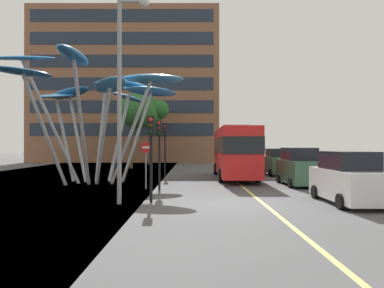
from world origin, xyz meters
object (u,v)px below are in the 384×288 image
object	(u,v)px
street_lamp	(126,74)
no_entry_sign	(147,158)
red_bus	(235,150)
traffic_light_kerb_far	(160,140)
traffic_light_kerb_near	(152,140)
car_parked_near	(349,179)
traffic_light_island_mid	(166,139)
car_parked_mid	(300,168)
car_parked_far	(280,163)
leaf_sculpture	(100,89)

from	to	relation	value
street_lamp	no_entry_sign	xyz separation A→B (m)	(0.19, 4.90, -3.60)
red_bus	traffic_light_kerb_far	distance (m)	8.57
traffic_light_kerb_far	street_lamp	bearing A→B (deg)	-103.62
traffic_light_kerb_near	car_parked_near	size ratio (longest dim) A/B	0.82
traffic_light_island_mid	car_parked_near	distance (m)	14.58
traffic_light_island_mid	car_parked_mid	bearing A→B (deg)	-31.13
car_parked_near	street_lamp	xyz separation A→B (m)	(-9.17, -0.11, 4.31)
traffic_light_kerb_far	car_parked_mid	bearing A→B (deg)	17.74
traffic_light_kerb_near	no_entry_sign	world-z (taller)	traffic_light_kerb_near
car_parked_far	street_lamp	bearing A→B (deg)	-125.01
car_parked_near	car_parked_far	size ratio (longest dim) A/B	1.15
leaf_sculpture	no_entry_sign	xyz separation A→B (m)	(3.41, -3.10, -4.27)
leaf_sculpture	traffic_light_kerb_near	bearing A→B (deg)	-61.15
car_parked_near	street_lamp	size ratio (longest dim) A/B	0.51
traffic_light_kerb_far	car_parked_near	xyz separation A→B (m)	(8.18, -4.00, -1.67)
leaf_sculpture	traffic_light_island_mid	world-z (taller)	leaf_sculpture
car_parked_mid	car_parked_far	bearing A→B (deg)	85.28
no_entry_sign	traffic_light_island_mid	bearing A→B (deg)	85.84
leaf_sculpture	car_parked_mid	xyz separation A→B (m)	(12.37, -1.27, -4.93)
traffic_light_island_mid	car_parked_mid	distance (m)	10.04
leaf_sculpture	car_parked_far	distance (m)	15.09
traffic_light_kerb_near	car_parked_mid	size ratio (longest dim) A/B	0.82
red_bus	traffic_light_kerb_near	xyz separation A→B (m)	(-4.82, -10.83, 0.54)
car_parked_mid	street_lamp	size ratio (longest dim) A/B	0.52
car_parked_near	traffic_light_kerb_near	bearing A→B (deg)	178.34
traffic_light_kerb_far	car_parked_mid	xyz separation A→B (m)	(8.16, 2.61, -1.61)
traffic_light_kerb_near	no_entry_sign	distance (m)	4.71
traffic_light_kerb_far	car_parked_mid	world-z (taller)	traffic_light_kerb_far
traffic_light_kerb_far	car_parked_far	size ratio (longest dim) A/B	0.97
traffic_light_kerb_far	car_parked_mid	size ratio (longest dim) A/B	0.84
leaf_sculpture	car_parked_near	bearing A→B (deg)	-32.48
street_lamp	car_parked_far	bearing A→B (deg)	54.99
traffic_light_kerb_near	traffic_light_kerb_far	size ratio (longest dim) A/B	0.98
leaf_sculpture	car_parked_far	xyz separation A→B (m)	(12.96, 5.92, -4.98)
traffic_light_kerb_near	traffic_light_kerb_far	bearing A→B (deg)	90.03
red_bus	street_lamp	size ratio (longest dim) A/B	1.22
street_lamp	no_entry_sign	bearing A→B (deg)	87.76
leaf_sculpture	car_parked_mid	world-z (taller)	leaf_sculpture
car_parked_near	red_bus	bearing A→B (deg)	106.85
leaf_sculpture	no_entry_sign	world-z (taller)	leaf_sculpture
traffic_light_kerb_far	no_entry_sign	world-z (taller)	traffic_light_kerb_far
car_parked_mid	no_entry_sign	xyz separation A→B (m)	(-8.96, -1.83, 0.66)
car_parked_mid	leaf_sculpture	bearing A→B (deg)	174.13
leaf_sculpture	car_parked_near	distance (m)	15.51
red_bus	car_parked_mid	world-z (taller)	red_bus
car_parked_mid	no_entry_sign	world-z (taller)	no_entry_sign
car_parked_near	no_entry_sign	bearing A→B (deg)	151.94
car_parked_near	car_parked_mid	xyz separation A→B (m)	(-0.02, 6.61, 0.05)
car_parked_near	car_parked_mid	world-z (taller)	car_parked_mid
street_lamp	no_entry_sign	size ratio (longest dim) A/B	3.29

